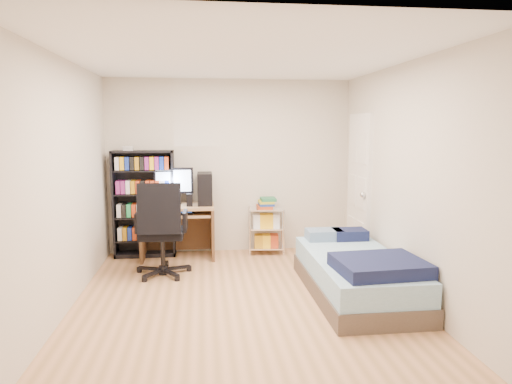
{
  "coord_description": "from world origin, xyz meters",
  "views": [
    {
      "loc": [
        -0.4,
        -4.62,
        1.82
      ],
      "look_at": [
        0.19,
        0.4,
        1.1
      ],
      "focal_mm": 32.0,
      "sensor_mm": 36.0,
      "label": 1
    }
  ],
  "objects": [
    {
      "name": "room",
      "position": [
        0.0,
        0.0,
        1.25
      ],
      "size": [
        3.58,
        4.08,
        2.58
      ],
      "color": "tan",
      "rests_on": "ground"
    },
    {
      "name": "media_shelf",
      "position": [
        -1.22,
        1.84,
        0.77
      ],
      "size": [
        0.84,
        0.28,
        1.56
      ],
      "color": "black",
      "rests_on": "room"
    },
    {
      "name": "computer_desk",
      "position": [
        -0.65,
        1.72,
        0.68
      ],
      "size": [
        1.0,
        0.58,
        1.26
      ],
      "color": "#A47954",
      "rests_on": "room"
    },
    {
      "name": "office_chair",
      "position": [
        -0.91,
        0.91,
        0.37
      ],
      "size": [
        0.72,
        0.72,
        1.18
      ],
      "rotation": [
        0.0,
        0.0,
        -0.03
      ],
      "color": "black",
      "rests_on": "room"
    },
    {
      "name": "wire_cart",
      "position": [
        0.51,
        1.77,
        0.53
      ],
      "size": [
        0.54,
        0.41,
        0.82
      ],
      "rotation": [
        0.0,
        0.0,
        -0.09
      ],
      "color": "white",
      "rests_on": "room"
    },
    {
      "name": "bed",
      "position": [
        1.25,
        -0.01,
        0.24
      ],
      "size": [
        0.97,
        1.95,
        0.55
      ],
      "color": "brown",
      "rests_on": "room"
    },
    {
      "name": "door",
      "position": [
        1.72,
        1.35,
        1.0
      ],
      "size": [
        0.12,
        0.8,
        2.0
      ],
      "color": "white",
      "rests_on": "room"
    }
  ]
}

